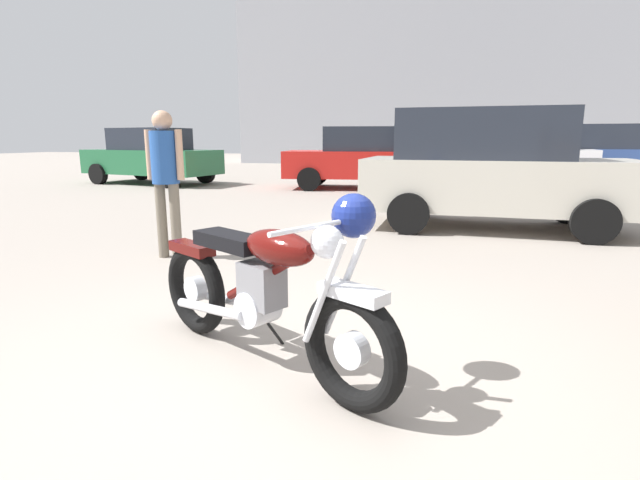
% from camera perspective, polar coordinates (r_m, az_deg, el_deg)
% --- Properties ---
extents(ground_plane, '(80.00, 80.00, 0.00)m').
position_cam_1_polar(ground_plane, '(2.91, -3.11, -15.74)').
color(ground_plane, gray).
extents(vintage_motorcycle, '(1.87, 1.12, 1.07)m').
position_cam_1_polar(vintage_motorcycle, '(2.85, -6.12, -5.69)').
color(vintage_motorcycle, black).
rests_on(vintage_motorcycle, ground_plane).
extents(bystander, '(0.46, 0.30, 1.66)m').
position_cam_1_polar(bystander, '(5.69, -17.97, 8.03)').
color(bystander, '#706656').
rests_on(bystander, ground_plane).
extents(dark_sedan_left, '(3.95, 1.92, 1.78)m').
position_cam_1_polar(dark_sedan_left, '(7.73, 19.65, 8.05)').
color(dark_sedan_left, black).
rests_on(dark_sedan_left, ground_plane).
extents(pale_sedan_back, '(4.39, 2.35, 1.67)m').
position_cam_1_polar(pale_sedan_back, '(13.41, 5.01, 9.71)').
color(pale_sedan_back, black).
rests_on(pale_sedan_back, ground_plane).
extents(red_hatchback_near, '(4.03, 2.10, 1.78)m').
position_cam_1_polar(red_hatchback_near, '(17.13, 31.58, 8.77)').
color(red_hatchback_near, black).
rests_on(red_hatchback_near, ground_plane).
extents(white_estate_far, '(4.46, 2.54, 1.67)m').
position_cam_1_polar(white_estate_far, '(15.68, -19.48, 9.41)').
color(white_estate_far, black).
rests_on(white_estate_far, ground_plane).
extents(silver_sedan_mid, '(4.84, 2.30, 1.74)m').
position_cam_1_polar(silver_sedan_mid, '(15.47, 20.95, 9.66)').
color(silver_sedan_mid, black).
rests_on(silver_sedan_mid, ground_plane).
extents(industrial_building, '(22.49, 13.59, 21.48)m').
position_cam_1_polar(industrial_building, '(32.50, 14.38, 18.33)').
color(industrial_building, '#9EA0A8').
rests_on(industrial_building, ground_plane).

